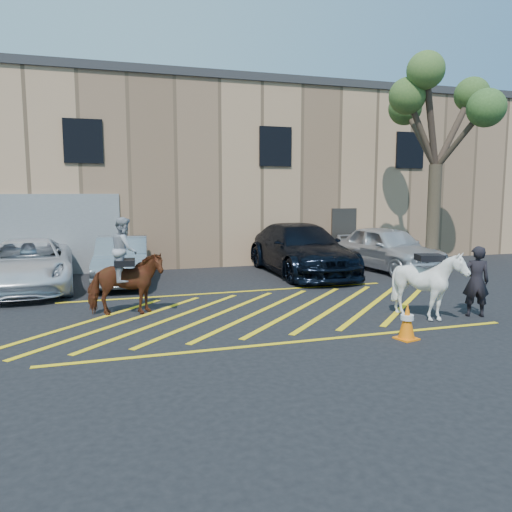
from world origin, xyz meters
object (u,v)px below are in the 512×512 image
object	(u,v)px
car_blue_suv	(301,249)
car_white_suv	(387,248)
car_silver_sedan	(122,260)
mounted_bay	(125,276)
saddled_white	(428,285)
traffic_cone	(407,321)
car_white_pickup	(28,265)
tree	(438,107)
handler	(476,281)

from	to	relation	value
car_blue_suv	car_white_suv	world-z (taller)	car_blue_suv
car_silver_sedan	car_white_suv	bearing A→B (deg)	3.49
mounted_bay	saddled_white	distance (m)	6.96
car_silver_sedan	traffic_cone	bearing A→B (deg)	-52.44
traffic_cone	saddled_white	bearing A→B (deg)	41.36
car_white_pickup	car_silver_sedan	distance (m)	2.72
car_silver_sedan	tree	bearing A→B (deg)	-3.17
traffic_cone	handler	bearing A→B (deg)	23.21
car_silver_sedan	traffic_cone	distance (m)	9.44
saddled_white	traffic_cone	distance (m)	1.84
handler	tree	distance (m)	7.73
car_white_pickup	saddled_white	distance (m)	11.18
mounted_bay	traffic_cone	distance (m)	6.35
handler	car_silver_sedan	bearing A→B (deg)	-17.35
tree	car_white_pickup	bearing A→B (deg)	174.54
car_blue_suv	saddled_white	distance (m)	6.81
car_silver_sedan	mounted_bay	bearing A→B (deg)	-86.27
car_blue_suv	tree	distance (m)	6.63
car_silver_sedan	tree	size ratio (longest dim) A/B	0.61
car_white_pickup	traffic_cone	distance (m)	10.92
car_white_pickup	car_blue_suv	size ratio (longest dim) A/B	0.89
car_white_pickup	mounted_bay	world-z (taller)	mounted_bay
car_silver_sedan	car_white_suv	size ratio (longest dim) A/B	0.92
traffic_cone	tree	xyz separation A→B (m)	(5.33, 6.44, 5.33)
car_white_pickup	car_blue_suv	bearing A→B (deg)	-1.04
car_silver_sedan	car_white_suv	world-z (taller)	car_white_suv
car_white_pickup	car_white_suv	world-z (taller)	car_white_suv
car_white_suv	tree	size ratio (longest dim) A/B	0.66
car_silver_sedan	traffic_cone	size ratio (longest dim) A/B	6.07
handler	traffic_cone	distance (m)	2.84
car_white_pickup	car_white_suv	xyz separation A→B (m)	(12.11, -0.00, 0.07)
traffic_cone	car_white_pickup	bearing A→B (deg)	135.22
handler	tree	world-z (taller)	tree
mounted_bay	saddled_white	size ratio (longest dim) A/B	1.32
saddled_white	handler	bearing A→B (deg)	-3.62
car_silver_sedan	car_blue_suv	bearing A→B (deg)	5.35
car_white_pickup	traffic_cone	size ratio (longest dim) A/B	7.31
car_blue_suv	car_white_suv	size ratio (longest dim) A/B	1.25
handler	saddled_white	bearing A→B (deg)	21.11
saddled_white	car_blue_suv	bearing A→B (deg)	92.40
car_silver_sedan	handler	world-z (taller)	handler
car_blue_suv	traffic_cone	world-z (taller)	car_blue_suv
car_blue_suv	tree	world-z (taller)	tree
car_white_pickup	car_silver_sedan	world-z (taller)	car_white_pickup
handler	saddled_white	distance (m)	1.23
car_white_pickup	car_blue_suv	distance (m)	8.81
car_blue_suv	handler	bearing A→B (deg)	-77.11
car_silver_sedan	car_white_suv	xyz separation A→B (m)	(9.40, -0.29, 0.09)
mounted_bay	traffic_cone	size ratio (longest dim) A/B	3.15
car_white_suv	tree	distance (m)	5.13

